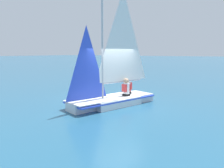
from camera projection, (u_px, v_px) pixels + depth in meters
name	position (u px, v px, depth m)	size (l,w,h in m)	color
ground_plane	(112.00, 105.00, 9.82)	(260.00, 260.00, 0.00)	#235675
sailboat_main	(113.00, 88.00, 9.73)	(2.60, 4.39, 5.22)	silver
sailor_helm	(126.00, 90.00, 10.06)	(0.38, 0.40, 1.16)	black
sailor_crew	(128.00, 88.00, 10.59)	(0.38, 0.40, 1.16)	black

